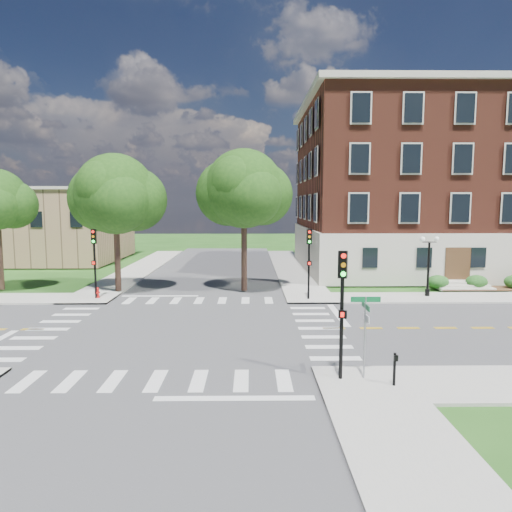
{
  "coord_description": "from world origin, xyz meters",
  "views": [
    {
      "loc": [
        3.56,
        -23.69,
        6.58
      ],
      "look_at": [
        3.92,
        6.32,
        3.2
      ],
      "focal_mm": 32.0,
      "sensor_mm": 36.0,
      "label": 1
    }
  ],
  "objects_px": {
    "push_button_post": "(395,367)",
    "street_sign_pole": "(365,321)",
    "twin_lamp_west": "(429,262)",
    "fire_hydrant": "(97,293)",
    "traffic_signal_ne": "(309,255)",
    "traffic_signal_nw": "(94,254)",
    "traffic_signal_se": "(342,298)"
  },
  "relations": [
    {
      "from": "twin_lamp_west",
      "to": "street_sign_pole",
      "type": "height_order",
      "value": "twin_lamp_west"
    },
    {
      "from": "traffic_signal_se",
      "to": "fire_hydrant",
      "type": "xyz_separation_m",
      "value": [
        -14.06,
        15.06,
        -2.72
      ]
    },
    {
      "from": "traffic_signal_nw",
      "to": "traffic_signal_se",
      "type": "bearing_deg",
      "value": -46.61
    },
    {
      "from": "traffic_signal_se",
      "to": "fire_hydrant",
      "type": "relative_size",
      "value": 6.4
    },
    {
      "from": "fire_hydrant",
      "to": "street_sign_pole",
      "type": "bearing_deg",
      "value": -45.13
    },
    {
      "from": "traffic_signal_se",
      "to": "push_button_post",
      "type": "xyz_separation_m",
      "value": [
        1.8,
        -0.68,
        -2.39
      ]
    },
    {
      "from": "street_sign_pole",
      "to": "push_button_post",
      "type": "xyz_separation_m",
      "value": [
        0.91,
        -0.73,
        -1.51
      ]
    },
    {
      "from": "twin_lamp_west",
      "to": "push_button_post",
      "type": "xyz_separation_m",
      "value": [
        -7.44,
        -16.13,
        -1.73
      ]
    },
    {
      "from": "twin_lamp_west",
      "to": "push_button_post",
      "type": "relative_size",
      "value": 3.53
    },
    {
      "from": "traffic_signal_ne",
      "to": "fire_hydrant",
      "type": "distance_m",
      "value": 14.96
    },
    {
      "from": "traffic_signal_ne",
      "to": "twin_lamp_west",
      "type": "xyz_separation_m",
      "value": [
        8.6,
        0.94,
        -0.66
      ]
    },
    {
      "from": "push_button_post",
      "to": "traffic_signal_nw",
      "type": "bearing_deg",
      "value": 135.56
    },
    {
      "from": "twin_lamp_west",
      "to": "fire_hydrant",
      "type": "xyz_separation_m",
      "value": [
        -23.3,
        -0.4,
        -2.06
      ]
    },
    {
      "from": "traffic_signal_ne",
      "to": "twin_lamp_west",
      "type": "bearing_deg",
      "value": 6.22
    },
    {
      "from": "traffic_signal_nw",
      "to": "twin_lamp_west",
      "type": "distance_m",
      "value": 23.38
    },
    {
      "from": "street_sign_pole",
      "to": "twin_lamp_west",
      "type": "bearing_deg",
      "value": 61.53
    },
    {
      "from": "street_sign_pole",
      "to": "fire_hydrant",
      "type": "height_order",
      "value": "street_sign_pole"
    },
    {
      "from": "street_sign_pole",
      "to": "push_button_post",
      "type": "height_order",
      "value": "street_sign_pole"
    },
    {
      "from": "twin_lamp_west",
      "to": "fire_hydrant",
      "type": "bearing_deg",
      "value": -179.03
    },
    {
      "from": "traffic_signal_se",
      "to": "fire_hydrant",
      "type": "bearing_deg",
      "value": 133.02
    },
    {
      "from": "fire_hydrant",
      "to": "traffic_signal_se",
      "type": "bearing_deg",
      "value": -46.98
    },
    {
      "from": "traffic_signal_se",
      "to": "traffic_signal_ne",
      "type": "xyz_separation_m",
      "value": [
        0.64,
        14.52,
        0.0
      ]
    },
    {
      "from": "traffic_signal_nw",
      "to": "push_button_post",
      "type": "bearing_deg",
      "value": -44.44
    },
    {
      "from": "traffic_signal_ne",
      "to": "fire_hydrant",
      "type": "height_order",
      "value": "traffic_signal_ne"
    },
    {
      "from": "fire_hydrant",
      "to": "twin_lamp_west",
      "type": "bearing_deg",
      "value": 0.97
    },
    {
      "from": "traffic_signal_nw",
      "to": "push_button_post",
      "type": "distance_m",
      "value": 22.42
    },
    {
      "from": "traffic_signal_se",
      "to": "push_button_post",
      "type": "distance_m",
      "value": 3.07
    },
    {
      "from": "traffic_signal_ne",
      "to": "fire_hydrant",
      "type": "relative_size",
      "value": 6.4
    },
    {
      "from": "traffic_signal_se",
      "to": "street_sign_pole",
      "type": "xyz_separation_m",
      "value": [
        0.89,
        0.05,
        -0.88
      ]
    },
    {
      "from": "traffic_signal_ne",
      "to": "street_sign_pole",
      "type": "distance_m",
      "value": 14.5
    },
    {
      "from": "push_button_post",
      "to": "street_sign_pole",
      "type": "bearing_deg",
      "value": 141.54
    },
    {
      "from": "traffic_signal_nw",
      "to": "street_sign_pole",
      "type": "xyz_separation_m",
      "value": [
        15.0,
        -14.88,
        -0.88
      ]
    }
  ]
}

